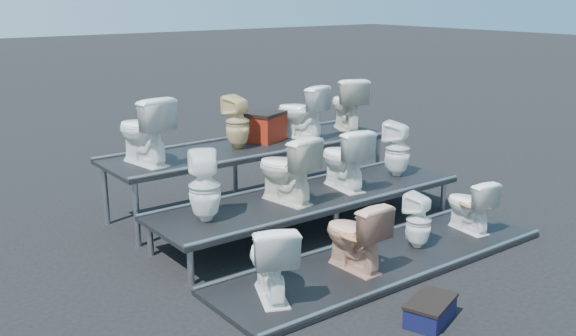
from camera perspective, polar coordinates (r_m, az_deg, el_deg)
ground at (r=8.22m, az=2.02°, el=-5.53°), size 80.00×80.00×0.00m
tier_front at (r=7.32m, az=8.49°, el=-8.15°), size 4.20×1.20×0.06m
tier_mid at (r=8.14m, az=2.04°, el=-4.01°), size 4.20×1.20×0.46m
tier_back at (r=9.08m, az=-3.11°, el=-0.65°), size 4.20×1.20×0.86m
toilet_0 at (r=6.22m, az=-1.55°, el=-8.11°), size 0.71×0.88×0.78m
toilet_1 at (r=6.87m, az=5.93°, el=-5.94°), size 0.45×0.76×0.77m
toilet_2 at (r=7.57m, az=11.53°, el=-4.62°), size 0.35×0.35×0.65m
toilet_3 at (r=8.25m, az=15.81°, el=-3.15°), size 0.46×0.70×0.67m
toilet_4 at (r=7.14m, az=-7.41°, el=-1.64°), size 0.48×0.48×0.80m
toilet_5 at (r=7.72m, az=-0.19°, el=-0.07°), size 0.57×0.87×0.83m
toilet_6 at (r=8.30m, az=5.00°, el=0.87°), size 0.55×0.84×0.80m
toilet_7 at (r=8.97m, az=9.70°, el=1.68°), size 0.45×0.45×0.76m
toilet_8 at (r=8.11m, az=-12.73°, el=3.30°), size 0.59×0.89×0.85m
toilet_9 at (r=8.76m, az=-4.52°, el=4.08°), size 0.39×0.39×0.73m
toilet_10 at (r=9.38m, az=1.14°, el=5.04°), size 0.63×0.86×0.78m
toilet_11 at (r=9.95m, az=5.29°, el=5.70°), size 0.75×0.92×0.82m
red_crate at (r=9.23m, az=-2.04°, el=3.57°), size 0.63×0.58×0.37m
step_stool at (r=6.16m, az=12.53°, el=-12.39°), size 0.61×0.48×0.19m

